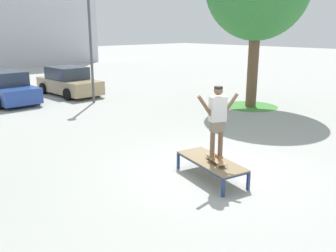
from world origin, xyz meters
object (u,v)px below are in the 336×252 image
(skate_box, at_px, (211,162))
(skateboard, at_px, (216,160))
(car_tan, at_px, (69,82))
(car_blue, at_px, (7,88))
(light_post, at_px, (89,21))
(skater, at_px, (217,118))

(skate_box, xyz_separation_m, skateboard, (-0.04, -0.17, 0.12))
(car_tan, bearing_deg, car_blue, 177.97)
(car_tan, relative_size, light_post, 0.73)
(skate_box, bearing_deg, car_blue, 91.04)
(skater, height_order, car_blue, skater)
(car_tan, height_order, light_post, light_post)
(skate_box, height_order, car_blue, car_blue)
(car_blue, xyz_separation_m, light_post, (3.02, -2.89, 3.13))
(light_post, bearing_deg, car_tan, 86.44)
(skateboard, distance_m, car_tan, 13.12)
(skater, height_order, car_tan, skater)
(skateboard, xyz_separation_m, car_blue, (-0.19, 12.88, 0.15))
(skateboard, height_order, skater, skater)
(car_tan, xyz_separation_m, light_post, (-0.17, -2.77, 3.13))
(skateboard, bearing_deg, light_post, 74.16)
(car_tan, bearing_deg, skater, -103.26)
(skate_box, height_order, light_post, light_post)
(skate_box, bearing_deg, light_post, 74.11)
(skater, xyz_separation_m, light_post, (2.83, 9.99, 2.29))
(skateboard, height_order, car_blue, car_blue)
(car_blue, distance_m, light_post, 5.23)
(skate_box, relative_size, skateboard, 2.50)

